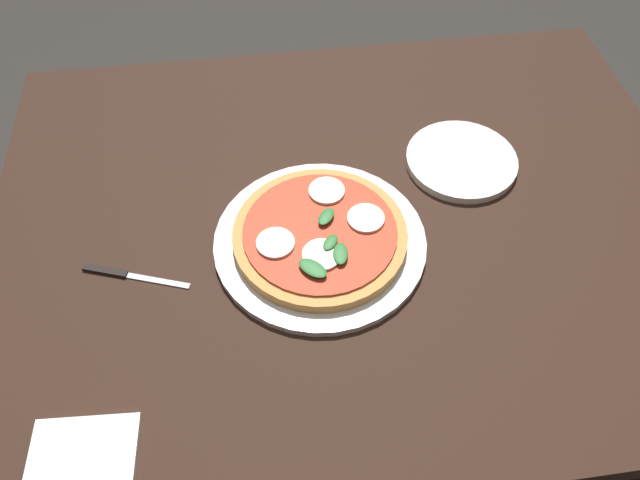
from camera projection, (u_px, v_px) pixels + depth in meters
ground_plane at (340, 395)px, 1.54m from camera, size 6.00×6.00×0.00m
dining_table at (349, 253)px, 1.07m from camera, size 1.15×0.89×0.70m
serving_tray at (320, 242)px, 0.94m from camera, size 0.33×0.33×0.01m
pizza at (320, 235)px, 0.93m from camera, size 0.27×0.27×0.03m
plate_white at (461, 160)px, 1.05m from camera, size 0.19×0.19×0.01m
napkin at (83, 453)px, 0.74m from camera, size 0.14×0.10×0.01m
knife at (122, 274)px, 0.91m from camera, size 0.16×0.07×0.01m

